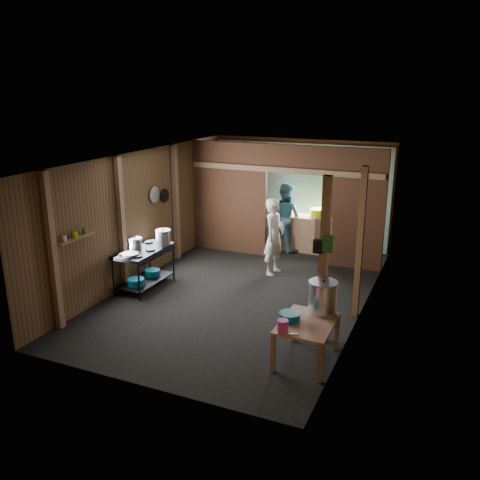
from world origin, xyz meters
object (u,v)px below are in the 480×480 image
at_px(pink_bucket, 283,326).
at_px(cook, 274,237).
at_px(prep_table, 306,341).
at_px(yellow_tub, 318,213).
at_px(stove_pot_large, 163,237).
at_px(stock_pot, 323,298).
at_px(gas_range, 145,268).

xyz_separation_m(pink_bucket, cook, (-1.43, 3.61, 0.11)).
height_order(prep_table, yellow_tub, yellow_tub).
xyz_separation_m(stove_pot_large, cook, (1.89, 1.29, -0.11)).
bearing_deg(cook, stove_pot_large, 130.81).
bearing_deg(yellow_tub, stock_pot, -73.88).
xyz_separation_m(prep_table, stove_pot_large, (-3.54, 1.88, 0.62)).
distance_m(stove_pot_large, cook, 2.29).
xyz_separation_m(gas_range, stock_pot, (3.81, -1.00, 0.44)).
relative_size(gas_range, prep_table, 1.30).
bearing_deg(cook, gas_range, 136.87).
distance_m(prep_table, cook, 3.61).
bearing_deg(stove_pot_large, yellow_tub, 52.70).
bearing_deg(gas_range, stock_pot, -14.73).
distance_m(gas_range, yellow_tub, 4.36).
height_order(gas_range, cook, cook).
distance_m(prep_table, yellow_tub, 5.13).
bearing_deg(gas_range, stove_pot_large, 69.74).
bearing_deg(stock_pot, stove_pot_large, 158.12).
bearing_deg(pink_bucket, stove_pot_large, 145.07).
relative_size(yellow_tub, cook, 0.23).
height_order(stock_pot, pink_bucket, stock_pot).
bearing_deg(yellow_tub, cook, -104.04).
xyz_separation_m(stock_pot, cook, (-1.75, 2.75, -0.03)).
relative_size(prep_table, stove_pot_large, 3.31).
bearing_deg(pink_bucket, stock_pot, 69.53).
distance_m(yellow_tub, cook, 1.84).
distance_m(pink_bucket, cook, 3.88).
bearing_deg(cook, prep_table, -145.89).
xyz_separation_m(yellow_tub, cook, (-0.44, -1.78, -0.14)).
distance_m(pink_bucket, yellow_tub, 5.48).
bearing_deg(prep_table, gas_range, 159.05).
relative_size(gas_range, stove_pot_large, 4.30).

